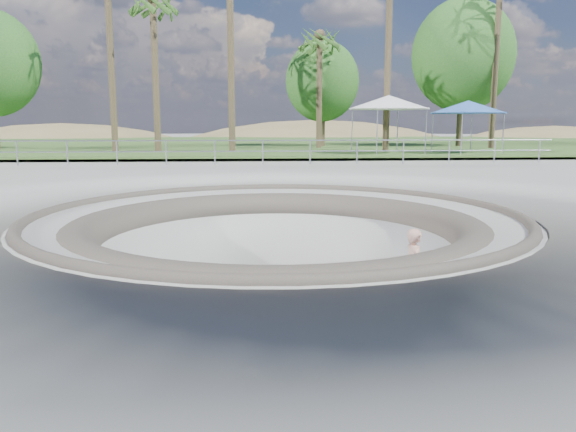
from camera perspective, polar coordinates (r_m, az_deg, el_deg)
name	(u,v)px	position (r m, az deg, el deg)	size (l,w,h in m)	color
ground	(277,215)	(11.79, -1.14, 0.11)	(180.00, 180.00, 0.00)	#969692
skate_bowl	(277,299)	(12.22, -1.11, -8.38)	(14.00, 14.00, 4.10)	#969692
grass_strip	(256,143)	(45.65, -3.26, 7.37)	(180.00, 36.00, 0.12)	#345823
distant_hills	(285,195)	(69.51, -0.33, 2.14)	(103.20, 45.00, 28.60)	brown
safety_railing	(263,152)	(23.66, -2.59, 6.52)	(25.00, 0.06, 1.03)	gray
skateboard	(413,310)	(11.76, 12.57, -9.34)	(0.95, 0.51, 0.09)	olive
skater	(414,269)	(11.51, 12.73, -5.30)	(0.61, 0.40, 1.67)	tan
canopy_white	(389,102)	(30.72, 10.20, 11.29)	(5.81, 5.81, 3.05)	gray
canopy_blue	(468,107)	(31.84, 17.83, 10.49)	(5.29, 5.29, 2.78)	gray
palm_b	(153,7)	(33.55, -13.57, 19.96)	(2.60, 2.60, 9.28)	brown
palm_d	(320,42)	(37.00, 3.24, 17.25)	(2.60, 2.60, 7.95)	brown
bushy_tree_mid	(322,81)	(39.43, 3.50, 13.49)	(5.02, 4.56, 7.24)	brown
bushy_tree_right	(463,55)	(41.15, 17.38, 15.30)	(6.92, 6.29, 9.98)	brown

